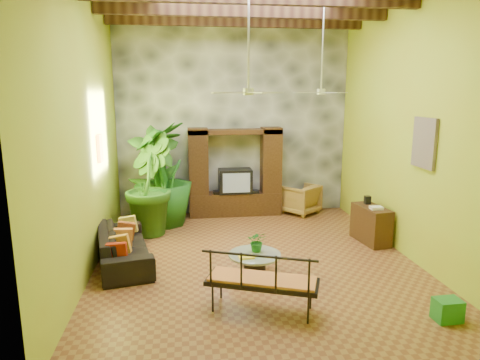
{
  "coord_description": "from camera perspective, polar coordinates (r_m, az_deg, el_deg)",
  "views": [
    {
      "loc": [
        -1.32,
        -7.71,
        3.2
      ],
      "look_at": [
        -0.26,
        0.2,
        1.55
      ],
      "focal_mm": 32.0,
      "sensor_mm": 36.0,
      "label": 1
    }
  ],
  "objects": [
    {
      "name": "ground",
      "position": [
        8.45,
        1.98,
        -10.55
      ],
      "size": [
        7.0,
        7.0,
        0.0
      ],
      "primitive_type": "plane",
      "color": "brown",
      "rests_on": "ground"
    },
    {
      "name": "back_wall",
      "position": [
        11.31,
        -0.9,
        8.14
      ],
      "size": [
        6.0,
        0.02,
        5.0
      ],
      "primitive_type": "cube",
      "color": "gold",
      "rests_on": "ground"
    },
    {
      "name": "left_wall",
      "position": [
        7.92,
        -19.92,
        5.94
      ],
      "size": [
        0.02,
        7.0,
        5.0
      ],
      "primitive_type": "cube",
      "color": "gold",
      "rests_on": "ground"
    },
    {
      "name": "right_wall",
      "position": [
        8.87,
        21.72,
        6.35
      ],
      "size": [
        0.02,
        7.0,
        5.0
      ],
      "primitive_type": "cube",
      "color": "gold",
      "rests_on": "ground"
    },
    {
      "name": "stone_accent_wall",
      "position": [
        11.25,
        -0.86,
        8.13
      ],
      "size": [
        5.98,
        0.1,
        4.98
      ],
      "primitive_type": "cube",
      "color": "#3F4248",
      "rests_on": "ground"
    },
    {
      "name": "entertainment_center",
      "position": [
        11.15,
        -0.66,
        0.14
      ],
      "size": [
        2.4,
        0.55,
        2.3
      ],
      "color": "black",
      "rests_on": "ground"
    },
    {
      "name": "ceiling_fan_front",
      "position": [
        7.4,
        1.13,
        13.26
      ],
      "size": [
        1.28,
        1.28,
        1.86
      ],
      "color": "silver",
      "rests_on": "ceiling"
    },
    {
      "name": "ceiling_fan_back",
      "position": [
        9.38,
        10.8,
        12.73
      ],
      "size": [
        1.28,
        1.28,
        1.86
      ],
      "color": "silver",
      "rests_on": "ceiling"
    },
    {
      "name": "wall_art_mask",
      "position": [
        8.93,
        -18.17,
        4.04
      ],
      "size": [
        0.06,
        0.32,
        0.55
      ],
      "primitive_type": "cube",
      "color": "#C59317",
      "rests_on": "left_wall"
    },
    {
      "name": "wall_art_painting",
      "position": [
        8.35,
        23.37,
        4.56
      ],
      "size": [
        0.06,
        0.7,
        0.9
      ],
      "primitive_type": "cube",
      "color": "#274E8F",
      "rests_on": "right_wall"
    },
    {
      "name": "sofa",
      "position": [
        8.5,
        -15.26,
        -8.46
      ],
      "size": [
        1.32,
        2.4,
        0.66
      ],
      "primitive_type": "imported",
      "rotation": [
        0.0,
        0.0,
        1.77
      ],
      "color": "black",
      "rests_on": "ground"
    },
    {
      "name": "wicker_armchair",
      "position": [
        11.54,
        8.01,
        -2.49
      ],
      "size": [
        1.2,
        1.21,
        0.79
      ],
      "primitive_type": "imported",
      "rotation": [
        0.0,
        0.0,
        3.82
      ],
      "color": "olive",
      "rests_on": "ground"
    },
    {
      "name": "tall_plant_a",
      "position": [
        10.64,
        -11.09,
        0.62
      ],
      "size": [
        1.48,
        1.25,
        2.39
      ],
      "primitive_type": "imported",
      "rotation": [
        0.0,
        0.0,
        0.37
      ],
      "color": "#2C671B",
      "rests_on": "ground"
    },
    {
      "name": "tall_plant_b",
      "position": [
        9.88,
        -12.22,
        -0.5
      ],
      "size": [
        1.24,
        1.44,
        2.32
      ],
      "primitive_type": "imported",
      "rotation": [
        0.0,
        0.0,
        1.75
      ],
      "color": "#285C18",
      "rests_on": "ground"
    },
    {
      "name": "tall_plant_c",
      "position": [
        10.47,
        -10.22,
        0.82
      ],
      "size": [
        1.86,
        1.86,
        2.52
      ],
      "primitive_type": "imported",
      "rotation": [
        0.0,
        0.0,
        4.29
      ],
      "color": "#1B5717",
      "rests_on": "ground"
    },
    {
      "name": "coffee_table",
      "position": [
        7.69,
        1.97,
        -10.79
      ],
      "size": [
        0.93,
        0.93,
        0.4
      ],
      "rotation": [
        0.0,
        0.0,
        -0.22
      ],
      "color": "black",
      "rests_on": "ground"
    },
    {
      "name": "centerpiece_plant",
      "position": [
        7.69,
        2.32,
        -8.15
      ],
      "size": [
        0.39,
        0.35,
        0.38
      ],
      "primitive_type": "imported",
      "rotation": [
        0.0,
        0.0,
        -0.19
      ],
      "color": "#19621E",
      "rests_on": "coffee_table"
    },
    {
      "name": "yellow_tray",
      "position": [
        7.46,
        0.86,
        -10.21
      ],
      "size": [
        0.28,
        0.21,
        0.03
      ],
      "primitive_type": "cube",
      "rotation": [
        0.0,
        0.0,
        0.09
      ],
      "color": "gold",
      "rests_on": "coffee_table"
    },
    {
      "name": "iron_bench",
      "position": [
        6.38,
        3.11,
        -13.04
      ],
      "size": [
        1.73,
        1.17,
        0.57
      ],
      "rotation": [
        0.0,
        0.0,
        -0.37
      ],
      "color": "black",
      "rests_on": "ground"
    },
    {
      "name": "side_console",
      "position": [
        9.68,
        17.07,
        -5.68
      ],
      "size": [
        0.58,
        1.04,
        0.79
      ],
      "primitive_type": "cube",
      "rotation": [
        0.0,
        0.0,
        0.14
      ],
      "color": "#3D1E13",
      "rests_on": "ground"
    },
    {
      "name": "green_bin",
      "position": [
        6.99,
        25.93,
        -15.31
      ],
      "size": [
        0.37,
        0.29,
        0.32
      ],
      "primitive_type": "cube",
      "rotation": [
        0.0,
        0.0,
        0.03
      ],
      "color": "#1C6B32",
      "rests_on": "ground"
    }
  ]
}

